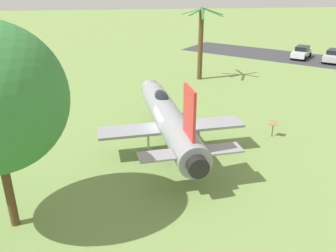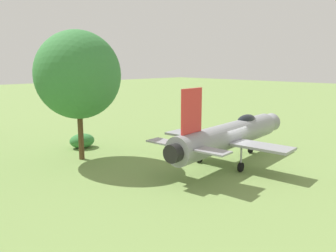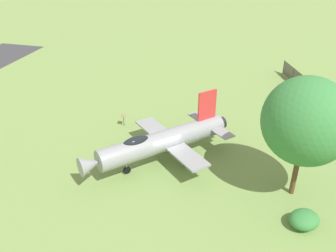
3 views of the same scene
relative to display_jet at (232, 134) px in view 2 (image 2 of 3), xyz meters
The scene contains 4 objects.
ground_plane 1.99m from the display_jet, ahead, with size 200.00×200.00×0.00m, color #75934C.
display_jet is the anchor object (origin of this frame).
shade_tree 11.21m from the display_jet, 48.04° to the right, with size 5.73×6.00×8.93m.
shrub_near_fence 12.02m from the display_jet, 63.78° to the right, with size 2.02×1.72×1.14m.
Camera 2 is at (18.38, 12.99, 6.72)m, focal length 36.01 mm.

